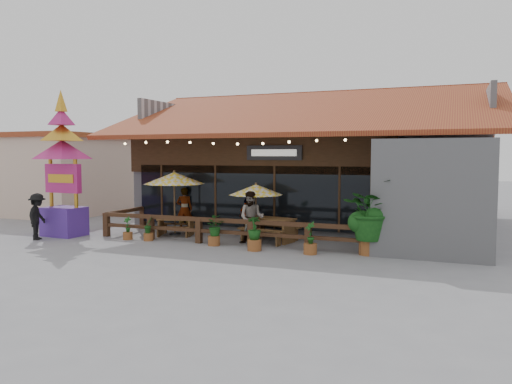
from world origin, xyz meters
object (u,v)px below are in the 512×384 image
at_px(pedestrian, 37,217).
at_px(picnic_table_left, 176,224).
at_px(umbrella_left, 174,179).
at_px(tropical_plant, 370,212).
at_px(thai_sign_tower, 62,153).
at_px(picnic_table_right, 270,226).
at_px(umbrella_right, 256,190).

bearing_deg(pedestrian, picnic_table_left, -80.61).
relative_size(umbrella_left, tropical_plant, 1.17).
xyz_separation_m(picnic_table_left, thai_sign_tower, (-3.97, -1.66, 2.73)).
height_order(picnic_table_left, picnic_table_right, picnic_table_right).
xyz_separation_m(umbrella_left, pedestrian, (-4.07, -2.90, -1.34)).
xyz_separation_m(tropical_plant, pedestrian, (-11.78, -1.71, -0.49)).
distance_m(umbrella_left, picnic_table_left, 1.77).
xyz_separation_m(picnic_table_left, pedestrian, (-4.20, -2.76, 0.41)).
bearing_deg(thai_sign_tower, picnic_table_left, 22.74).
distance_m(picnic_table_right, pedestrian, 8.55).
height_order(umbrella_right, thai_sign_tower, thai_sign_tower).
distance_m(umbrella_left, tropical_plant, 7.85).
bearing_deg(umbrella_right, pedestrian, -158.97).
relative_size(picnic_table_right, thai_sign_tower, 0.34).
xyz_separation_m(picnic_table_left, tropical_plant, (7.58, -1.05, 0.91)).
distance_m(picnic_table_right, thai_sign_tower, 8.43).
height_order(thai_sign_tower, tropical_plant, thai_sign_tower).
bearing_deg(tropical_plant, umbrella_right, 164.68).
bearing_deg(picnic_table_left, umbrella_left, 133.52).
xyz_separation_m(umbrella_left, tropical_plant, (7.71, -1.19, -0.85)).
distance_m(picnic_table_left, pedestrian, 5.04).
height_order(picnic_table_right, tropical_plant, tropical_plant).
relative_size(thai_sign_tower, tropical_plant, 2.54).
relative_size(picnic_table_right, pedestrian, 1.20).
height_order(picnic_table_left, tropical_plant, tropical_plant).
distance_m(umbrella_left, picnic_table_right, 4.31).
bearing_deg(picnic_table_left, thai_sign_tower, -157.26).
height_order(tropical_plant, pedestrian, tropical_plant).
xyz_separation_m(thai_sign_tower, tropical_plant, (11.55, 0.61, -1.82)).
distance_m(umbrella_left, pedestrian, 5.17).
height_order(picnic_table_right, pedestrian, pedestrian).
bearing_deg(thai_sign_tower, umbrella_right, 13.78).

